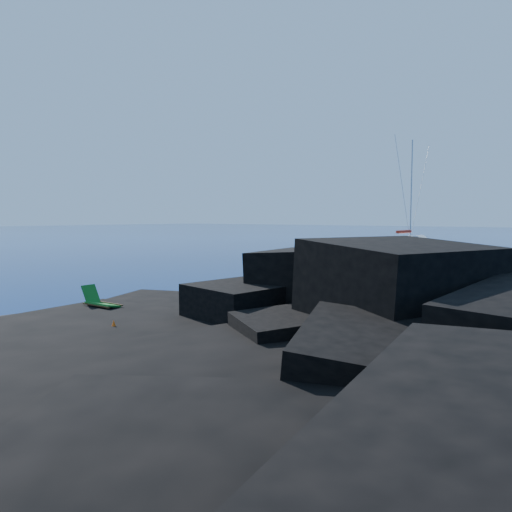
{
  "coord_description": "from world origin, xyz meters",
  "views": [
    {
      "loc": [
        19.45,
        -10.17,
        4.13
      ],
      "look_at": [
        2.51,
        10.78,
        2.0
      ],
      "focal_mm": 35.0,
      "sensor_mm": 36.0,
      "label": 1
    }
  ],
  "objects_px": {
    "deck_chair": "(103,299)",
    "sunbather": "(115,318)",
    "marker_cone": "(114,327)",
    "sailboat": "(408,249)"
  },
  "relations": [
    {
      "from": "deck_chair",
      "to": "marker_cone",
      "type": "bearing_deg",
      "value": -31.74
    },
    {
      "from": "sailboat",
      "to": "marker_cone",
      "type": "relative_size",
      "value": 28.73
    },
    {
      "from": "sunbather",
      "to": "sailboat",
      "type": "bearing_deg",
      "value": 97.66
    },
    {
      "from": "marker_cone",
      "to": "sailboat",
      "type": "bearing_deg",
      "value": 102.1
    },
    {
      "from": "deck_chair",
      "to": "sunbather",
      "type": "xyz_separation_m",
      "value": [
        1.74,
        -0.66,
        -0.42
      ]
    },
    {
      "from": "sailboat",
      "to": "deck_chair",
      "type": "xyz_separation_m",
      "value": [
        7.7,
        -49.6,
        0.93
      ]
    },
    {
      "from": "sailboat",
      "to": "marker_cone",
      "type": "distance_m",
      "value": 52.61
    },
    {
      "from": "deck_chair",
      "to": "sunbather",
      "type": "bearing_deg",
      "value": -23.69
    },
    {
      "from": "sunbather",
      "to": "marker_cone",
      "type": "height_order",
      "value": "marker_cone"
    },
    {
      "from": "sailboat",
      "to": "sunbather",
      "type": "distance_m",
      "value": 51.15
    }
  ]
}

